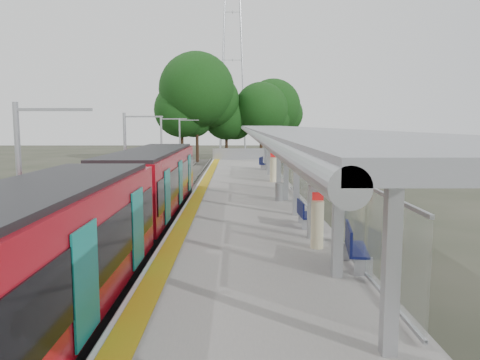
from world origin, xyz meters
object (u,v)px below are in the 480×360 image
bench_far (262,163)px  bench_mid (303,213)px  info_pillar_far (273,169)px  bench_near (353,246)px  litter_bin (279,192)px  info_pillar_near (317,224)px  train (113,210)px

bench_far → bench_mid: bearing=-75.4°
bench_mid → info_pillar_far: size_ratio=0.74×
bench_near → litter_bin: bench_near is taller
info_pillar_near → litter_bin: (-0.32, 9.01, -0.31)m
train → bench_far: train is taller
train → bench_near: train is taller
bench_near → bench_far: size_ratio=1.11×
train → info_pillar_near: train is taller
bench_mid → litter_bin: (-0.34, 5.94, -0.06)m
train → bench_near: (7.08, -2.79, -0.44)m
bench_far → info_pillar_far: size_ratio=0.83×
train → info_pillar_near: 6.53m
info_pillar_far → litter_bin: size_ratio=2.13×
bench_mid → info_pillar_far: bearing=88.5°
train → bench_mid: (6.49, 2.32, -0.55)m
train → info_pillar_far: size_ratio=14.45×
litter_bin → info_pillar_near: bearing=-87.9°
bench_far → info_pillar_near: size_ratio=0.91×
bench_far → litter_bin: size_ratio=1.77×
info_pillar_far → litter_bin: info_pillar_far is taller
bench_near → bench_far: 27.32m
bench_mid → bench_far: bearing=89.0°
bench_mid → info_pillar_near: 3.08m
bench_near → info_pillar_near: info_pillar_near is taller
info_pillar_far → litter_bin: bearing=-93.5°
bench_far → info_pillar_far: bearing=-74.7°
info_pillar_near → bench_far: bearing=95.5°
bench_far → litter_bin: bench_far is taller
bench_near → bench_mid: (-0.59, 5.11, -0.11)m
bench_far → info_pillar_far: 8.67m
train → bench_mid: size_ratio=19.49×
info_pillar_near → bench_near: bearing=-68.6°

